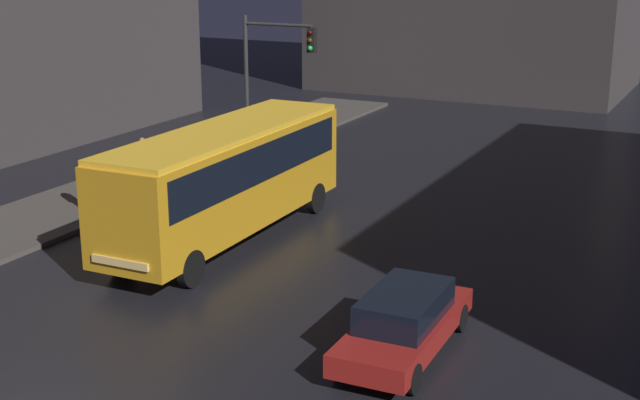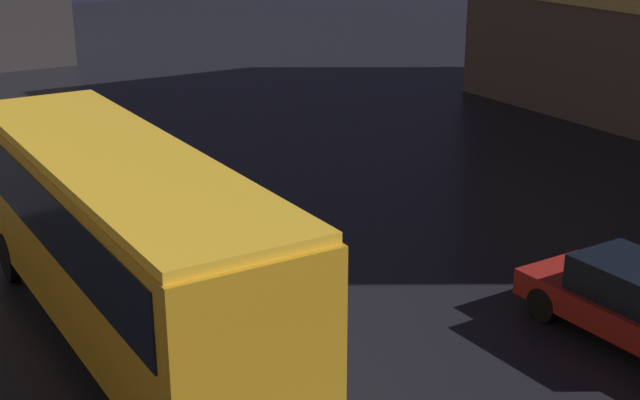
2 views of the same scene
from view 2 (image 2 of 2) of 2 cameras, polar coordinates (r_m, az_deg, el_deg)
name	(u,v)px [view 2 (image 2 of 2)]	position (r m, az deg, el deg)	size (l,w,h in m)	color
bus_near	(121,227)	(15.40, -12.60, -1.71)	(2.65, 10.26, 3.42)	orange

